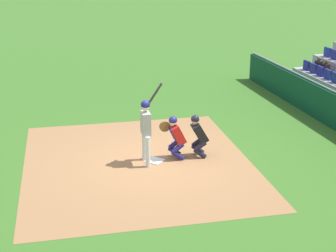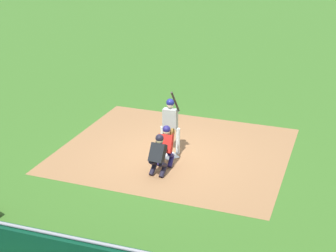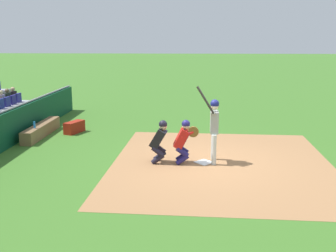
{
  "view_description": "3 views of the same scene",
  "coord_description": "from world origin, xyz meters",
  "px_view_note": "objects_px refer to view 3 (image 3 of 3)",
  "views": [
    {
      "loc": [
        -12.8,
        2.82,
        5.63
      ],
      "look_at": [
        0.06,
        -0.39,
        0.99
      ],
      "focal_mm": 54.22,
      "sensor_mm": 36.0,
      "label": 1
    },
    {
      "loc": [
        4.41,
        -13.57,
        6.91
      ],
      "look_at": [
        -0.07,
        -0.03,
        1.04
      ],
      "focal_mm": 53.79,
      "sensor_mm": 36.0,
      "label": 2
    },
    {
      "loc": [
        10.97,
        -0.4,
        3.51
      ],
      "look_at": [
        0.34,
        -1.02,
        1.14
      ],
      "focal_mm": 42.63,
      "sensor_mm": 36.0,
      "label": 3
    }
  ],
  "objects_px": {
    "water_bottle_on_bench": "(34,125)",
    "equipment_duffel_bag": "(74,127)",
    "catcher_crouching": "(183,139)",
    "home_plate_marker": "(204,162)",
    "batter_at_plate": "(214,123)",
    "dugout_bench": "(41,130)",
    "home_plate_umpire": "(160,139)"
  },
  "relations": [
    {
      "from": "catcher_crouching",
      "to": "home_plate_umpire",
      "type": "distance_m",
      "value": 0.68
    },
    {
      "from": "catcher_crouching",
      "to": "water_bottle_on_bench",
      "type": "bearing_deg",
      "value": -113.53
    },
    {
      "from": "batter_at_plate",
      "to": "home_plate_umpire",
      "type": "bearing_deg",
      "value": -85.2
    },
    {
      "from": "catcher_crouching",
      "to": "home_plate_umpire",
      "type": "xyz_separation_m",
      "value": [
        -0.02,
        -0.68,
        -0.02
      ]
    },
    {
      "from": "equipment_duffel_bag",
      "to": "catcher_crouching",
      "type": "bearing_deg",
      "value": 71.61
    },
    {
      "from": "home_plate_marker",
      "to": "dugout_bench",
      "type": "height_order",
      "value": "dugout_bench"
    },
    {
      "from": "home_plate_marker",
      "to": "catcher_crouching",
      "type": "height_order",
      "value": "catcher_crouching"
    },
    {
      "from": "dugout_bench",
      "to": "home_plate_marker",
      "type": "bearing_deg",
      "value": 63.62
    },
    {
      "from": "home_plate_marker",
      "to": "dugout_bench",
      "type": "distance_m",
      "value": 6.52
    },
    {
      "from": "home_plate_umpire",
      "to": "water_bottle_on_bench",
      "type": "bearing_deg",
      "value": -116.42
    },
    {
      "from": "home_plate_umpire",
      "to": "dugout_bench",
      "type": "height_order",
      "value": "home_plate_umpire"
    },
    {
      "from": "batter_at_plate",
      "to": "catcher_crouching",
      "type": "bearing_deg",
      "value": -80.38
    },
    {
      "from": "batter_at_plate",
      "to": "water_bottle_on_bench",
      "type": "distance_m",
      "value": 6.45
    },
    {
      "from": "home_plate_umpire",
      "to": "catcher_crouching",
      "type": "bearing_deg",
      "value": 88.61
    },
    {
      "from": "batter_at_plate",
      "to": "dugout_bench",
      "type": "relative_size",
      "value": 0.76
    },
    {
      "from": "water_bottle_on_bench",
      "to": "equipment_duffel_bag",
      "type": "relative_size",
      "value": 0.27
    },
    {
      "from": "equipment_duffel_bag",
      "to": "dugout_bench",
      "type": "bearing_deg",
      "value": -42.12
    },
    {
      "from": "home_plate_marker",
      "to": "equipment_duffel_bag",
      "type": "height_order",
      "value": "equipment_duffel_bag"
    },
    {
      "from": "dugout_bench",
      "to": "water_bottle_on_bench",
      "type": "relative_size",
      "value": 12.41
    },
    {
      "from": "home_plate_umpire",
      "to": "equipment_duffel_bag",
      "type": "relative_size",
      "value": 1.45
    },
    {
      "from": "dugout_bench",
      "to": "water_bottle_on_bench",
      "type": "height_order",
      "value": "water_bottle_on_bench"
    },
    {
      "from": "batter_at_plate",
      "to": "equipment_duffel_bag",
      "type": "height_order",
      "value": "batter_at_plate"
    },
    {
      "from": "dugout_bench",
      "to": "batter_at_plate",
      "type": "bearing_deg",
      "value": 65.21
    },
    {
      "from": "batter_at_plate",
      "to": "dugout_bench",
      "type": "height_order",
      "value": "batter_at_plate"
    },
    {
      "from": "catcher_crouching",
      "to": "home_plate_marker",
      "type": "bearing_deg",
      "value": 96.2
    },
    {
      "from": "water_bottle_on_bench",
      "to": "catcher_crouching",
      "type": "bearing_deg",
      "value": 66.47
    },
    {
      "from": "equipment_duffel_bag",
      "to": "water_bottle_on_bench",
      "type": "bearing_deg",
      "value": -18.55
    },
    {
      "from": "batter_at_plate",
      "to": "dugout_bench",
      "type": "bearing_deg",
      "value": -114.79
    },
    {
      "from": "batter_at_plate",
      "to": "equipment_duffel_bag",
      "type": "xyz_separation_m",
      "value": [
        -3.34,
        -5.03,
        -0.93
      ]
    },
    {
      "from": "equipment_duffel_bag",
      "to": "batter_at_plate",
      "type": "bearing_deg",
      "value": 77.88
    },
    {
      "from": "batter_at_plate",
      "to": "dugout_bench",
      "type": "distance_m",
      "value": 6.78
    },
    {
      "from": "home_plate_marker",
      "to": "batter_at_plate",
      "type": "height_order",
      "value": "batter_at_plate"
    }
  ]
}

